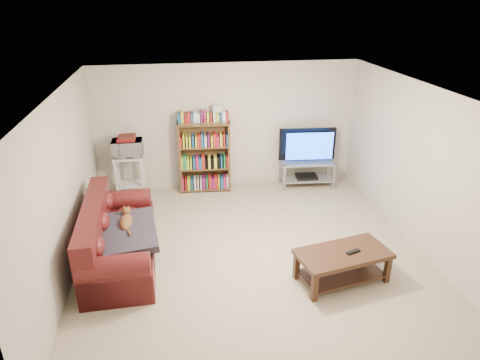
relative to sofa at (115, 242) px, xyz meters
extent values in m
plane|color=#C3B091|center=(1.96, -0.06, -0.32)|extent=(5.00, 5.00, 0.00)
plane|color=white|center=(1.96, -0.06, 2.08)|extent=(5.00, 5.00, 0.00)
plane|color=beige|center=(1.96, 2.44, 0.88)|extent=(5.00, 0.00, 5.00)
plane|color=beige|center=(1.96, -2.56, 0.88)|extent=(5.00, 0.00, 5.00)
plane|color=beige|center=(-0.54, -0.06, 0.88)|extent=(0.00, 5.00, 5.00)
plane|color=beige|center=(4.46, -0.06, 0.88)|extent=(0.00, 5.00, 5.00)
cube|color=#541516|center=(0.08, 0.00, -0.12)|extent=(0.97, 2.14, 0.40)
cube|color=#541516|center=(-0.24, -0.01, 0.14)|extent=(0.32, 2.12, 0.88)
cube|color=#541516|center=(0.11, -0.93, -0.06)|extent=(0.87, 0.26, 0.52)
cube|color=#541516|center=(0.06, 0.94, -0.06)|extent=(0.87, 0.26, 0.52)
cube|color=#312D38|center=(0.19, -0.14, 0.21)|extent=(0.93, 1.14, 0.19)
cube|color=#3A2214|center=(3.02, -0.94, 0.09)|extent=(1.31, 0.83, 0.06)
cube|color=#3A2214|center=(3.02, -0.94, -0.22)|extent=(1.18, 0.75, 0.03)
cube|color=#3A2214|center=(2.53, -1.28, -0.13)|extent=(0.08, 0.08, 0.38)
cube|color=#3A2214|center=(3.61, -1.08, -0.13)|extent=(0.08, 0.08, 0.38)
cube|color=#3A2214|center=(2.44, -0.81, -0.13)|extent=(0.08, 0.08, 0.38)
cube|color=#3A2214|center=(3.51, -0.60, -0.13)|extent=(0.08, 0.08, 0.38)
cube|color=black|center=(3.14, -0.97, 0.13)|extent=(0.21, 0.12, 0.02)
cube|color=#999EA3|center=(3.49, 2.11, 0.18)|extent=(1.07, 0.54, 0.03)
cube|color=#999EA3|center=(3.49, 2.11, -0.17)|extent=(1.01, 0.52, 0.02)
cube|color=gray|center=(2.98, 1.94, -0.06)|extent=(0.05, 0.05, 0.52)
cube|color=gray|center=(3.96, 1.87, -0.06)|extent=(0.05, 0.05, 0.52)
cube|color=gray|center=(3.02, 2.35, -0.06)|extent=(0.05, 0.05, 0.52)
cube|color=gray|center=(3.99, 2.27, -0.06)|extent=(0.05, 0.05, 0.52)
imported|color=black|center=(3.49, 2.11, 0.52)|extent=(1.12, 0.23, 0.64)
cube|color=black|center=(3.49, 2.11, -0.13)|extent=(0.43, 0.32, 0.06)
cube|color=brown|center=(1.02, 2.24, 0.38)|extent=(0.06, 0.30, 1.39)
cube|color=brown|center=(1.94, 2.19, 0.38)|extent=(0.06, 0.30, 1.39)
cube|color=brown|center=(1.48, 2.22, 1.06)|extent=(0.98, 0.36, 0.03)
cube|color=maroon|center=(1.26, 2.23, 1.11)|extent=(0.29, 0.23, 0.08)
cube|color=silver|center=(0.09, 2.04, 0.52)|extent=(0.54, 0.40, 0.04)
cube|color=silver|center=(0.09, 2.04, -0.02)|extent=(0.49, 0.36, 0.03)
cube|color=silver|center=(-0.14, 1.88, 0.09)|extent=(0.05, 0.05, 0.82)
cube|color=silver|center=(0.32, 1.88, 0.09)|extent=(0.05, 0.05, 0.82)
cube|color=silver|center=(-0.14, 2.19, 0.09)|extent=(0.05, 0.05, 0.82)
cube|color=silver|center=(0.32, 2.19, 0.09)|extent=(0.05, 0.05, 0.82)
imported|color=silver|center=(0.09, 2.04, 0.69)|extent=(0.53, 0.37, 0.29)
cube|color=maroon|center=(0.09, 2.04, 0.86)|extent=(0.32, 0.28, 0.05)
camera|label=1|loc=(0.92, -5.40, 3.25)|focal=32.00mm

